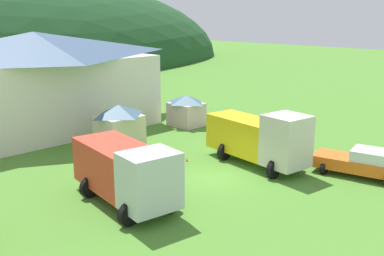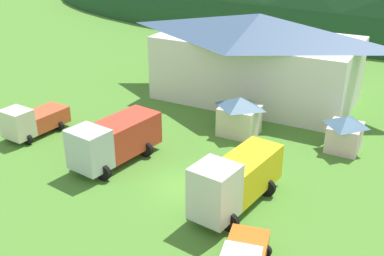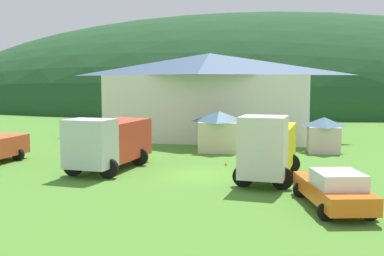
{
  "view_description": "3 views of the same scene",
  "coord_description": "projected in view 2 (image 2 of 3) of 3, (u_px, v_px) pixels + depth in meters",
  "views": [
    {
      "loc": [
        -18.12,
        -16.52,
        9.27
      ],
      "look_at": [
        2.34,
        3.9,
        1.9
      ],
      "focal_mm": 42.3,
      "sensor_mm": 36.0,
      "label": 1
    },
    {
      "loc": [
        12.52,
        -21.69,
        15.27
      ],
      "look_at": [
        -1.07,
        3.44,
        2.43
      ],
      "focal_mm": 43.2,
      "sensor_mm": 36.0,
      "label": 2
    },
    {
      "loc": [
        3.89,
        -25.39,
        5.29
      ],
      "look_at": [
        -0.89,
        2.7,
        2.4
      ],
      "focal_mm": 43.13,
      "sensor_mm": 36.0,
      "label": 3
    }
  ],
  "objects": [
    {
      "name": "forested_hill_backdrop",
      "position": [
        365.0,
        15.0,
        82.37
      ],
      "size": [
        131.17,
        60.0,
        36.42
      ],
      "primitive_type": "ellipsoid",
      "color": "#1E4723",
      "rests_on": "ground"
    },
    {
      "name": "traffic_cone_near_pickup",
      "position": [
        220.0,
        169.0,
        31.16
      ],
      "size": [
        0.36,
        0.36,
        0.49
      ],
      "primitive_type": "cone",
      "color": "orange",
      "rests_on": "ground"
    },
    {
      "name": "play_shed_pink",
      "position": [
        345.0,
        133.0,
        33.23
      ],
      "size": [
        2.42,
        2.79,
        2.62
      ],
      "color": "beige",
      "rests_on": "ground"
    },
    {
      "name": "play_shed_cream",
      "position": [
        239.0,
        115.0,
        35.57
      ],
      "size": [
        3.09,
        2.69,
        3.07
      ],
      "color": "beige",
      "rests_on": "ground"
    },
    {
      "name": "light_truck_cream",
      "position": [
        32.0,
        121.0,
        35.49
      ],
      "size": [
        2.86,
        5.21,
        2.55
      ],
      "rotation": [
        0.0,
        0.0,
        -1.66
      ],
      "color": "beige",
      "rests_on": "ground"
    },
    {
      "name": "flatbed_truck_yellow",
      "position": [
        235.0,
        180.0,
        26.24
      ],
      "size": [
        3.58,
        7.34,
        3.59
      ],
      "rotation": [
        0.0,
        0.0,
        -1.7
      ],
      "color": "silver",
      "rests_on": "ground"
    },
    {
      "name": "tow_truck_silver",
      "position": [
        114.0,
        139.0,
        31.26
      ],
      "size": [
        3.86,
        7.02,
        3.22
      ],
      "rotation": [
        0.0,
        0.0,
        -1.71
      ],
      "color": "silver",
      "rests_on": "ground"
    },
    {
      "name": "depot_building",
      "position": [
        258.0,
        56.0,
        41.93
      ],
      "size": [
        18.81,
        10.36,
        7.88
      ],
      "color": "white",
      "rests_on": "ground"
    },
    {
      "name": "ground_plane",
      "position": [
        181.0,
        186.0,
        29.09
      ],
      "size": [
        200.0,
        200.0,
        0.0
      ],
      "primitive_type": "plane",
      "color": "#4C842D"
    }
  ]
}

